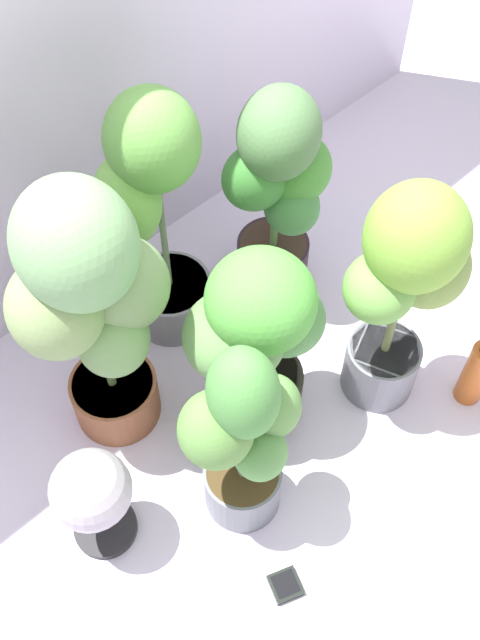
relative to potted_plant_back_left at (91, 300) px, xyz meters
name	(u,v)px	position (x,y,z in m)	size (l,w,h in m)	color
ground_plane	(280,416)	(0.35, -0.36, -0.58)	(8.00, 8.00, 0.00)	silver
mylar_back_wall	(58,11)	(0.35, 0.50, 0.42)	(3.20, 0.01, 2.00)	silver
potted_plant_back_left	(91,300)	(0.00, 0.00, 0.00)	(0.52, 0.38, 0.96)	brown
potted_plant_center	(256,334)	(0.32, -0.27, -0.18)	(0.48, 0.42, 0.68)	#2F2A23
potted_plant_front_right	(406,283)	(0.67, -0.48, -0.06)	(0.41, 0.32, 0.86)	slate
potted_plant_back_center	(153,211)	(0.34, 0.18, -0.06)	(0.35, 0.29, 0.93)	gray
potted_plant_back_right	(279,187)	(0.71, 0.04, -0.11)	(0.38, 0.34, 0.81)	#2A1D25
potted_plant_front_left	(242,437)	(0.08, -0.47, -0.18)	(0.33, 0.28, 0.75)	slate
hygrometer_box	(285,585)	(-0.01, -0.74, -0.57)	(0.10, 0.10, 0.03)	black
floor_fan	(92,493)	(-0.27, -0.27, -0.32)	(0.26, 0.26, 0.39)	black
nutrient_bottle	(477,373)	(0.84, -0.71, -0.45)	(0.08, 0.08, 0.28)	#BF5A20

